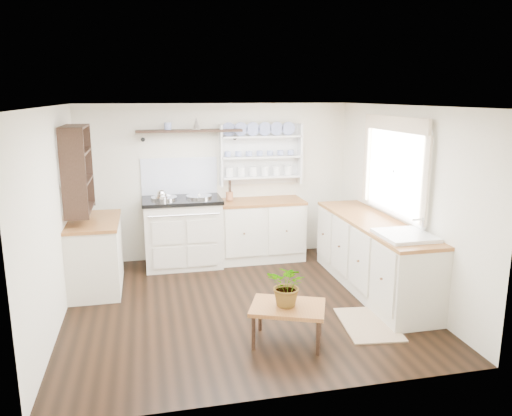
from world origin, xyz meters
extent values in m
cube|color=black|center=(0.00, 0.00, 0.00)|extent=(4.00, 3.80, 0.01)
cube|color=silver|center=(0.00, 1.90, 1.15)|extent=(4.00, 0.02, 2.30)
cube|color=silver|center=(2.00, 0.00, 1.15)|extent=(0.02, 3.80, 2.30)
cube|color=silver|center=(-2.00, 0.00, 1.15)|extent=(0.02, 3.80, 2.30)
cube|color=white|center=(0.00, 0.00, 2.30)|extent=(4.00, 3.80, 0.01)
cube|color=white|center=(1.96, 0.15, 1.50)|extent=(0.04, 1.40, 1.00)
cube|color=white|center=(1.94, 0.15, 1.50)|extent=(0.02, 1.50, 1.10)
cube|color=#F9EAC7|center=(1.92, 0.15, 2.08)|extent=(0.04, 1.55, 0.18)
cube|color=beige|center=(-0.55, 1.57, 0.47)|extent=(1.07, 0.69, 0.94)
cube|color=black|center=(-0.55, 1.57, 0.96)|extent=(1.11, 0.73, 0.05)
cylinder|color=silver|center=(-0.80, 1.57, 1.00)|extent=(0.36, 0.36, 0.03)
cylinder|color=silver|center=(-0.31, 1.57, 1.00)|extent=(0.36, 0.36, 0.03)
cylinder|color=silver|center=(-0.55, 1.18, 0.83)|extent=(0.96, 0.02, 0.02)
cube|color=beige|center=(0.60, 1.60, 0.44)|extent=(1.25, 0.60, 0.88)
cube|color=brown|center=(0.60, 1.60, 0.88)|extent=(1.27, 0.63, 0.04)
cube|color=beige|center=(1.70, 0.10, 0.44)|extent=(0.60, 2.40, 0.88)
cube|color=brown|center=(1.70, 0.10, 0.88)|extent=(0.62, 2.43, 0.04)
cube|color=white|center=(1.70, -0.65, 0.80)|extent=(0.55, 0.60, 0.28)
cylinder|color=silver|center=(1.90, -0.65, 1.00)|extent=(0.02, 0.02, 0.22)
cube|color=beige|center=(-1.70, 0.90, 0.44)|extent=(0.60, 1.10, 0.88)
cube|color=brown|center=(-1.70, 0.90, 0.88)|extent=(0.62, 1.13, 0.04)
cube|color=white|center=(0.65, 1.88, 1.55)|extent=(1.20, 0.03, 0.90)
cube|color=white|center=(0.65, 1.79, 1.55)|extent=(1.20, 0.22, 0.02)
cylinder|color=navy|center=(0.65, 1.80, 1.82)|extent=(0.20, 0.02, 0.20)
cube|color=black|center=(-0.40, 1.77, 1.92)|extent=(1.50, 0.24, 0.04)
cone|color=black|center=(-1.05, 1.84, 1.81)|extent=(0.06, 0.20, 0.06)
cone|color=black|center=(0.25, 1.84, 1.81)|extent=(0.06, 0.20, 0.06)
cube|color=black|center=(-1.84, 0.90, 1.55)|extent=(0.28, 0.80, 1.05)
cylinder|color=#A2603B|center=(0.15, 1.68, 0.97)|extent=(0.10, 0.10, 0.12)
cube|color=brown|center=(0.27, -1.01, 0.37)|extent=(0.86, 0.75, 0.04)
cylinder|color=black|center=(-0.09, -1.09, 0.18)|extent=(0.04, 0.04, 0.35)
cylinder|color=black|center=(0.06, -0.70, 0.18)|extent=(0.04, 0.04, 0.35)
cylinder|color=black|center=(0.48, -1.32, 0.18)|extent=(0.04, 0.04, 0.35)
cylinder|color=black|center=(0.64, -0.93, 0.18)|extent=(0.04, 0.04, 0.35)
imported|color=#3F7233|center=(0.27, -1.01, 0.61)|extent=(0.51, 0.51, 0.43)
cube|color=#81624B|center=(1.23, -0.84, 0.01)|extent=(0.65, 0.91, 0.02)
camera|label=1|loc=(-1.03, -5.41, 2.41)|focal=35.00mm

